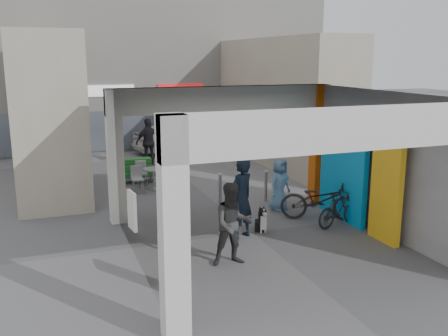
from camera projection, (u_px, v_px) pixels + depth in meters
name	position (u px, v px, depth m)	size (l,w,h in m)	color
ground	(252.00, 232.00, 12.42)	(90.00, 90.00, 0.00)	#5E5D63
arcade_canopy	(289.00, 146.00, 11.35)	(6.40, 6.45, 6.40)	silver
far_building	(140.00, 63.00, 24.37)	(18.00, 4.08, 8.00)	silver
plaza_bldg_left	(48.00, 109.00, 17.24)	(2.00, 9.00, 5.00)	#A79D8B
plaza_bldg_right	(282.00, 101.00, 20.26)	(2.00, 9.00, 5.00)	#A79D8B
bollard_left	(170.00, 198.00, 13.89)	(0.09, 0.09, 0.89)	#92949A
bollard_center	(220.00, 190.00, 14.51)	(0.09, 0.09, 0.96)	#92949A
bollard_right	(266.00, 186.00, 15.03)	(0.09, 0.09, 0.93)	#92949A
advert_board_near	(165.00, 263.00, 9.35)	(0.13, 0.55, 1.00)	white
advert_board_far	(132.00, 210.00, 12.54)	(0.16, 0.56, 1.00)	white
cafe_set	(149.00, 179.00, 16.61)	(1.42, 1.14, 0.86)	#ADADB2
produce_stand	(137.00, 173.00, 17.38)	(1.22, 0.66, 0.80)	black
crate_stack	(176.00, 162.00, 19.35)	(0.55, 0.49, 0.56)	#1A5D27
border_collie	(261.00, 221.00, 12.44)	(0.25, 0.49, 0.67)	black
man_with_dog	(241.00, 198.00, 11.88)	(0.72, 0.47, 1.96)	black
man_back_turned	(233.00, 224.00, 10.37)	(0.86, 0.67, 1.76)	#363638
man_elderly	(279.00, 184.00, 14.12)	(0.74, 0.48, 1.50)	#5B86B2
man_crates	(149.00, 142.00, 19.95)	(1.11, 0.46, 1.89)	black
bicycle_front	(320.00, 200.00, 13.28)	(0.73, 2.09, 1.10)	black
bicycle_rear	(339.00, 209.00, 12.81)	(0.42, 1.49, 0.90)	black
white_van	(180.00, 136.00, 22.89)	(1.71, 4.24, 1.45)	silver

